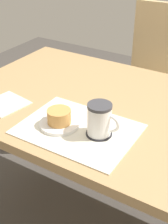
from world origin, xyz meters
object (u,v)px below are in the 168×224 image
Objects in this scene: pastry at (59,116)px; coffee_mug at (100,119)px; dining_table at (113,121)px; pastry_plate at (59,124)px; wooden_chair at (155,80)px.

pastry is 0.73× the size of coffee_mug.
pastry_plate is at bearing -113.13° from dining_table.
coffee_mug is at bearing 9.84° from pastry.
wooden_chair is 0.98m from pastry_plate.
pastry reaches higher than dining_table.
pastry is at bearing -170.16° from coffee_mug.
dining_table is at bearing 66.87° from pastry_plate.
coffee_mug reaches higher than dining_table.
pastry is at bearing 84.25° from wooden_chair.
wooden_chair reaches higher than coffee_mug.
coffee_mug is (0.15, 0.03, 0.02)m from pastry.
dining_table is 0.25m from coffee_mug.
wooden_chair reaches higher than pastry.
coffee_mug is at bearing 93.20° from wooden_chair.
pastry_plate is 0.16m from coffee_mug.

